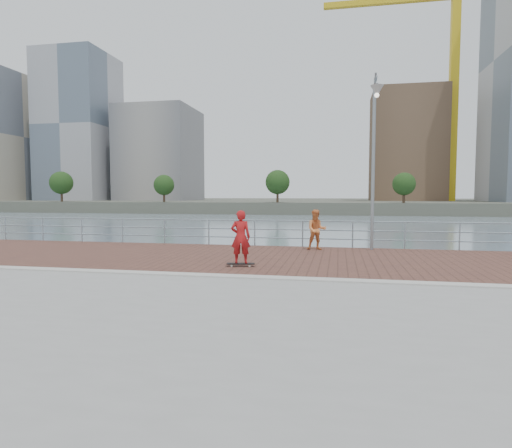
% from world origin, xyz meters
% --- Properties ---
extents(water, '(400.00, 400.00, 0.00)m').
position_xyz_m(water, '(0.00, 0.00, -2.00)').
color(water, slate).
rests_on(water, ground).
extents(seawall, '(40.00, 24.00, 2.00)m').
position_xyz_m(seawall, '(0.00, -5.00, -1.00)').
color(seawall, gray).
rests_on(seawall, ground).
extents(brick_lane, '(40.00, 6.80, 0.02)m').
position_xyz_m(brick_lane, '(0.00, 3.60, 0.01)').
color(brick_lane, brown).
rests_on(brick_lane, seawall).
extents(curb, '(40.00, 0.40, 0.06)m').
position_xyz_m(curb, '(0.00, 0.00, 0.03)').
color(curb, '#B7B5AD').
rests_on(curb, seawall).
extents(far_shore, '(320.00, 95.00, 2.50)m').
position_xyz_m(far_shore, '(0.00, 122.50, -0.75)').
color(far_shore, '#4C5142').
rests_on(far_shore, ground).
extents(guardrail, '(39.06, 0.06, 1.13)m').
position_xyz_m(guardrail, '(0.00, 7.00, 0.69)').
color(guardrail, '#8C9EA8').
rests_on(guardrail, brick_lane).
extents(street_lamp, '(0.47, 1.38, 6.50)m').
position_xyz_m(street_lamp, '(3.81, 6.02, 4.61)').
color(street_lamp, gray).
rests_on(street_lamp, brick_lane).
extents(skateboard, '(0.88, 0.37, 0.10)m').
position_xyz_m(skateboard, '(-0.42, 1.68, 0.10)').
color(skateboard, black).
rests_on(skateboard, brick_lane).
extents(skateboarder, '(0.66, 0.49, 1.63)m').
position_xyz_m(skateboarder, '(-0.42, 1.68, 0.92)').
color(skateboarder, '#B11719').
rests_on(skateboarder, skateboard).
extents(bystander, '(0.84, 0.69, 1.60)m').
position_xyz_m(bystander, '(1.65, 6.04, 0.82)').
color(bystander, '#EA8644').
rests_on(bystander, brick_lane).
extents(tower_crane, '(47.00, 2.00, 50.70)m').
position_xyz_m(tower_crane, '(27.36, 104.00, 33.50)').
color(tower_crane, gold).
rests_on(tower_crane, far_shore).
extents(skyline, '(233.00, 41.00, 69.33)m').
position_xyz_m(skyline, '(31.08, 103.94, 25.11)').
color(skyline, '#ADA38E').
rests_on(skyline, far_shore).
extents(shoreline_trees, '(169.88, 5.19, 6.92)m').
position_xyz_m(shoreline_trees, '(10.57, 77.00, 4.38)').
color(shoreline_trees, '#473323').
rests_on(shoreline_trees, far_shore).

